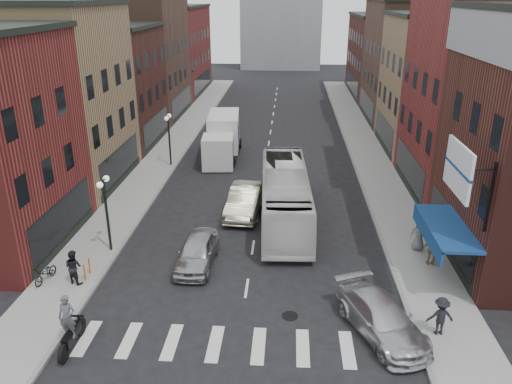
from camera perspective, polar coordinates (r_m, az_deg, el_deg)
ground at (r=22.60m, az=-1.29°, el=-12.30°), size 160.00×160.00×0.00m
sidewalk_left at (r=43.77m, az=-9.92°, el=4.71°), size 3.00×74.00×0.15m
sidewalk_right at (r=43.08m, az=12.70°, el=4.22°), size 3.00×74.00×0.15m
curb_left at (r=43.46m, az=-7.99°, el=4.60°), size 0.20×74.00×0.16m
curb_right at (r=42.90m, az=10.71°, el=4.20°), size 0.20×74.00×0.16m
crosswalk_stripes at (r=20.20m, az=-2.07°, el=-17.05°), size 12.00×2.20×0.01m
bldg_left_mid_a at (r=37.26m, az=-23.32°, el=9.95°), size 10.30×10.20×12.30m
bldg_left_mid_b at (r=46.43m, az=-17.74°, el=11.44°), size 10.30×10.20×10.30m
bldg_left_far_a at (r=56.52m, az=-13.92°, el=15.04°), size 10.30×12.20×13.30m
bldg_left_far_b at (r=70.04m, az=-10.42°, el=15.66°), size 10.30×16.20×11.30m
bldg_right_mid_a at (r=35.66m, az=26.06°, el=10.72°), size 10.30×10.20×14.30m
bldg_right_mid_b at (r=45.21m, az=21.25°, el=11.40°), size 10.30×10.20×11.30m
bldg_right_far_a at (r=55.64m, az=18.12°, el=14.00°), size 10.30×12.20×12.30m
bldg_right_far_b at (r=69.34m, az=15.33°, el=14.79°), size 10.30×16.20×10.30m
awning_blue at (r=24.48m, az=20.55°, el=-3.91°), size 1.80×5.00×0.78m
billboard_sign at (r=21.36m, az=22.32°, el=2.29°), size 1.52×3.00×3.70m
streetlamp_near at (r=26.30m, az=-16.84°, el=-0.98°), size 0.32×1.22×4.11m
streetlamp_far at (r=39.01m, az=-9.94°, el=6.95°), size 0.32×1.22×4.11m
bike_rack at (r=25.13m, az=-18.75°, el=-8.32°), size 0.08×0.68×0.80m
box_truck at (r=40.98m, az=-3.87°, el=6.20°), size 2.82×8.09×3.46m
motorcycle_rider at (r=20.58m, az=-20.59°, el=-13.99°), size 0.65×2.32×2.36m
transit_bus at (r=29.44m, az=3.33°, el=-0.37°), size 3.19×11.51×3.17m
sedan_left_near at (r=25.09m, az=-6.77°, el=-6.75°), size 1.87×4.41×1.49m
sedan_left_far at (r=30.57m, az=-1.25°, el=-0.96°), size 2.24×5.33×1.71m
curb_car at (r=20.92m, az=14.16°, el=-13.80°), size 3.79×5.36×1.44m
parked_bicycle at (r=25.44m, az=-22.92°, el=-8.55°), size 0.81×1.60×0.80m
ped_left_solo at (r=24.61m, az=-20.14°, el=-8.03°), size 0.92×0.72×1.67m
ped_right_a at (r=21.28m, az=20.34°, el=-13.15°), size 1.08×0.59×1.61m
ped_right_b at (r=26.07m, az=19.52°, el=-6.20°), size 1.02×0.57×1.68m
ped_right_c at (r=27.33m, az=18.12°, el=-4.63°), size 0.95×0.74×1.73m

